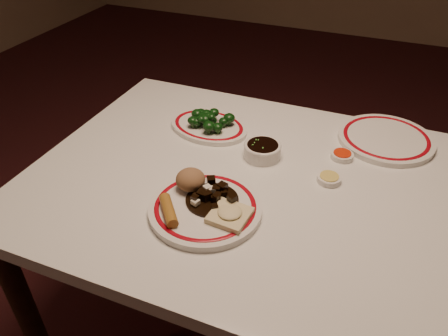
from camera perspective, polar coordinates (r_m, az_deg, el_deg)
dining_table at (r=1.23m, az=3.72°, el=-4.89°), size 1.20×0.90×0.75m
main_plate at (r=1.06m, az=-2.45°, el=-5.26°), size 0.36×0.36×0.02m
rice_mound at (r=1.10m, az=-4.39°, el=-1.52°), size 0.08×0.08×0.05m
spring_roll at (r=1.03m, az=-7.26°, el=-5.50°), size 0.08×0.10×0.03m
fried_wonton at (r=1.02m, az=0.76°, el=-6.07°), size 0.10×0.10×0.02m
stirfry_heap at (r=1.07m, az=-1.67°, el=-3.60°), size 0.13×0.13×0.03m
broccoli_plate at (r=1.38m, az=-2.02°, el=5.46°), size 0.29×0.26×0.02m
broccoli_pile at (r=1.37m, az=-2.16°, el=6.47°), size 0.15×0.11×0.05m
soy_bowl at (r=1.25m, az=5.04°, el=2.26°), size 0.10×0.10×0.04m
sweet_sour_dish at (r=1.29m, az=15.16°, el=1.60°), size 0.06×0.06×0.02m
mustard_dish at (r=1.19m, az=13.55°, el=-1.36°), size 0.06×0.06×0.02m
far_plate at (r=1.41m, az=20.38°, el=3.61°), size 0.35×0.35×0.02m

